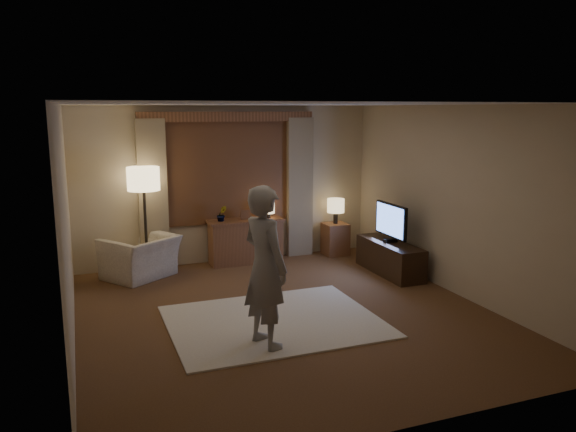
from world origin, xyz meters
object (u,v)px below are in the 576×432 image
person (265,267)px  sideboard (246,242)px  tv_stand (390,258)px  side_table (335,239)px  armchair (141,257)px

person → sideboard: bearing=-29.8°
sideboard → tv_stand: sideboard is taller
sideboard → tv_stand: (1.93, -1.40, -0.10)m
side_table → person: bearing=-126.3°
armchair → sideboard: bearing=152.4°
side_table → person: size_ratio=0.32×
tv_stand → armchair: bearing=162.6°
tv_stand → sideboard: bearing=144.0°
armchair → person: bearing=72.1°
armchair → tv_stand: bearing=126.9°
side_table → person: (-2.40, -3.27, 0.62)m
side_table → tv_stand: bearing=-77.5°
sideboard → armchair: sideboard is taller
armchair → person: (0.98, -3.07, 0.58)m
tv_stand → person: (-2.70, -1.91, 0.65)m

